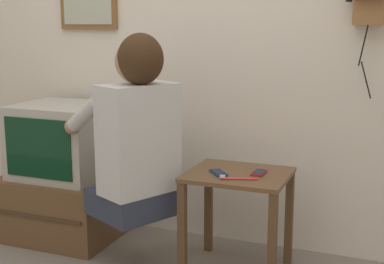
# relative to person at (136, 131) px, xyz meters

# --- Properties ---
(wall_back) EXTENTS (6.80, 0.05, 2.55)m
(wall_back) POSITION_rel_person_xyz_m (0.14, 0.60, 0.51)
(wall_back) COLOR beige
(wall_back) RESTS_ON ground_plane
(side_table) EXTENTS (0.52, 0.44, 0.55)m
(side_table) POSITION_rel_person_xyz_m (0.50, 0.18, -0.34)
(side_table) COLOR brown
(side_table) RESTS_ON ground_plane
(person) EXTENTS (0.64, 0.58, 0.96)m
(person) POSITION_rel_person_xyz_m (0.00, 0.00, 0.00)
(person) COLOR #2D3347
(person) RESTS_ON ground_plane
(tv_stand) EXTENTS (0.69, 0.54, 0.39)m
(tv_stand) POSITION_rel_person_xyz_m (-0.66, 0.26, -0.57)
(tv_stand) COLOR brown
(tv_stand) RESTS_ON ground_plane
(television) EXTENTS (0.54, 0.49, 0.44)m
(television) POSITION_rel_person_xyz_m (-0.64, 0.27, -0.15)
(television) COLOR #ADA89E
(television) RESTS_ON tv_stand
(cell_phone_held) EXTENTS (0.13, 0.13, 0.01)m
(cell_phone_held) POSITION_rel_person_xyz_m (0.41, 0.12, -0.21)
(cell_phone_held) COLOR navy
(cell_phone_held) RESTS_ON side_table
(cell_phone_spare) EXTENTS (0.06, 0.12, 0.01)m
(cell_phone_spare) POSITION_rel_person_xyz_m (0.60, 0.20, -0.21)
(cell_phone_spare) COLOR maroon
(cell_phone_spare) RESTS_ON side_table
(toothbrush) EXTENTS (0.18, 0.07, 0.02)m
(toothbrush) POSITION_rel_person_xyz_m (0.52, 0.05, -0.21)
(toothbrush) COLOR #D83F4C
(toothbrush) RESTS_ON side_table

